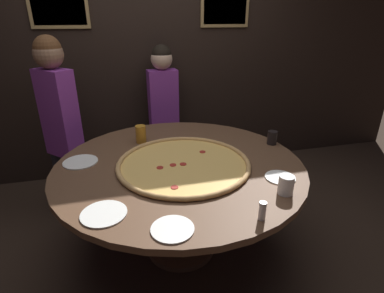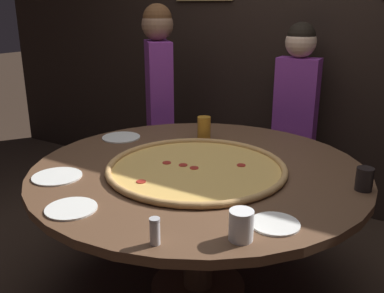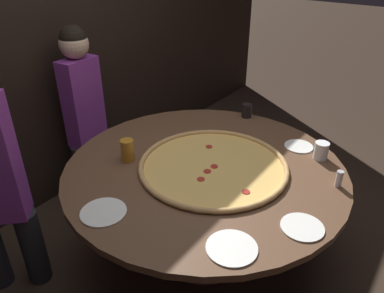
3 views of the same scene
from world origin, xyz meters
name	(u,v)px [view 3 (image 3 of 3)]	position (x,y,z in m)	size (l,w,h in m)	color
ground_plane	(203,256)	(0.00, 0.00, 0.00)	(24.00, 24.00, 0.00)	#38281E
back_wall	(41,38)	(0.00, 1.44, 1.30)	(6.40, 0.08, 2.60)	black
dining_table	(204,182)	(0.00, 0.00, 0.62)	(1.68, 1.68, 0.74)	brown
giant_pizza	(213,165)	(0.02, -0.05, 0.75)	(0.89, 0.89, 0.03)	#EAB75B
drink_cup_centre_back	(127,150)	(-0.22, 0.42, 0.81)	(0.08, 0.08, 0.14)	#BC7A23
drink_cup_beside_pizza	(321,151)	(0.49, -0.53, 0.79)	(0.09, 0.09, 0.11)	white
drink_cup_near_left	(247,111)	(0.77, 0.14, 0.79)	(0.08, 0.08, 0.10)	black
white_plate_far_back	(302,227)	(-0.18, -0.68, 0.74)	(0.21, 0.21, 0.01)	white
white_plate_right_side	(232,248)	(-0.49, -0.48, 0.74)	(0.23, 0.23, 0.01)	white
white_plate_left_side	(299,146)	(0.56, -0.37, 0.74)	(0.19, 0.19, 0.01)	white
white_plate_near_front	(103,212)	(-0.66, 0.17, 0.74)	(0.23, 0.23, 0.01)	white
condiment_shaker	(339,179)	(0.26, -0.71, 0.79)	(0.04, 0.04, 0.10)	silver
diner_side_right	(83,106)	(0.09, 1.19, 0.80)	(0.36, 0.21, 1.41)	#232328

